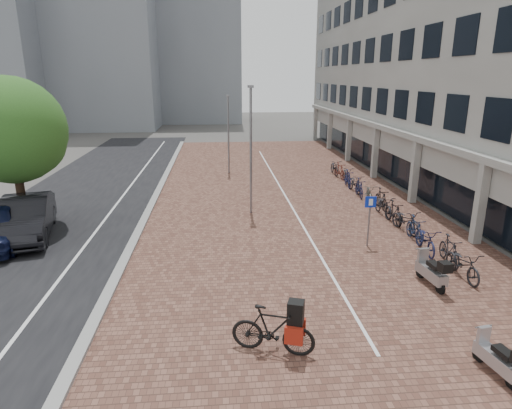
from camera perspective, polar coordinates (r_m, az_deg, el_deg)
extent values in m
plane|color=#474442|center=(13.68, 2.30, -12.43)|extent=(140.00, 140.00, 0.00)
cube|color=brown|center=(25.03, 3.34, 1.17)|extent=(14.50, 42.00, 0.04)
cube|color=black|center=(25.85, -21.57, 0.50)|extent=(8.00, 50.00, 0.03)
cube|color=gray|center=(24.99, -12.99, 0.89)|extent=(0.35, 42.00, 0.14)
cube|color=white|center=(25.34, -17.23, 0.67)|extent=(0.12, 44.00, 0.00)
cube|color=white|center=(25.05, 3.79, 1.24)|extent=(0.10, 30.00, 0.00)
cube|color=#9E9E99|center=(31.52, 23.80, 18.62)|extent=(8.00, 40.00, 13.00)
cube|color=black|center=(30.43, 16.66, 6.52)|extent=(0.15, 38.00, 3.20)
cube|color=#9E9E99|center=(30.13, 16.58, 9.80)|extent=(1.60, 38.00, 0.30)
cube|color=#9E9E99|center=(19.60, 27.15, 0.12)|extent=(0.35, 0.35, 3.40)
cube|color=#9E9E99|center=(24.71, 19.94, 4.03)|extent=(0.35, 0.35, 3.40)
cube|color=#9E9E99|center=(30.15, 15.24, 6.54)|extent=(0.35, 0.35, 3.40)
cube|color=#9E9E99|center=(35.77, 11.96, 8.25)|extent=(0.35, 0.35, 3.40)
cube|color=#9E9E99|center=(41.49, 9.56, 9.48)|extent=(0.35, 0.35, 3.40)
cube|color=#9E9E99|center=(47.29, 7.74, 10.39)|extent=(0.35, 0.35, 3.40)
cube|color=gray|center=(67.21, -7.70, 21.82)|extent=(12.00, 10.00, 26.00)
imported|color=black|center=(20.79, -27.71, -1.52)|extent=(3.01, 5.50, 1.72)
imported|color=black|center=(11.15, 2.21, -15.99)|extent=(2.17, 1.24, 1.26)
cube|color=black|center=(10.85, 2.24, -13.47)|extent=(0.47, 0.46, 0.57)
cube|color=maroon|center=(11.09, 1.04, -15.78)|extent=(0.46, 0.26, 0.44)
cube|color=maroon|center=(11.14, 3.38, -15.65)|extent=(0.46, 0.26, 0.44)
cylinder|color=slate|center=(17.90, 14.45, -2.46)|extent=(0.07, 0.07, 1.92)
cube|color=#0D28B3|center=(17.60, 14.69, 0.32)|extent=(0.44, 0.05, 0.44)
cylinder|color=gray|center=(21.13, -0.67, 6.80)|extent=(0.12, 0.12, 6.11)
cylinder|color=slate|center=(30.35, -3.61, 8.95)|extent=(0.12, 0.12, 5.28)
cylinder|color=#382619|center=(22.12, -28.22, 1.01)|extent=(0.37, 0.37, 2.90)
sphere|color=#2A561D|center=(21.63, -29.26, 8.42)|extent=(4.56, 4.56, 4.56)
sphere|color=#2A561D|center=(22.07, -27.17, 7.19)|extent=(2.90, 2.90, 2.90)
imported|color=black|center=(16.40, 25.32, -7.00)|extent=(0.76, 2.00, 1.04)
imported|color=black|center=(17.38, 23.85, -5.49)|extent=(0.67, 1.79, 1.05)
imported|color=#161A3D|center=(18.18, 21.21, -4.27)|extent=(0.89, 2.03, 1.04)
imported|color=#142039|center=(19.18, 19.97, -3.04)|extent=(0.57, 1.77, 1.05)
imported|color=black|center=(20.21, 18.88, -1.98)|extent=(1.02, 2.06, 1.04)
imported|color=black|center=(21.19, 17.52, -0.99)|extent=(0.55, 1.76, 1.05)
imported|color=black|center=(22.18, 16.24, -0.13)|extent=(0.73, 1.99, 1.04)
imported|color=black|center=(23.32, 15.97, 0.71)|extent=(0.53, 1.76, 1.05)
imported|color=#52514B|center=(24.28, 14.51, 1.42)|extent=(1.13, 2.08, 1.04)
imported|color=black|center=(25.27, 13.29, 2.11)|extent=(0.63, 1.78, 1.05)
imported|color=#222228|center=(26.37, 12.76, 2.72)|extent=(0.78, 2.00, 1.04)
imported|color=#171B40|center=(27.41, 11.86, 3.31)|extent=(0.64, 1.78, 1.05)
imported|color=black|center=(28.56, 11.72, 3.83)|extent=(0.83, 2.02, 1.04)
imported|color=#511E15|center=(29.59, 10.81, 4.33)|extent=(0.68, 1.79, 1.05)
imported|color=black|center=(30.67, 10.20, 4.78)|extent=(0.76, 2.00, 1.04)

